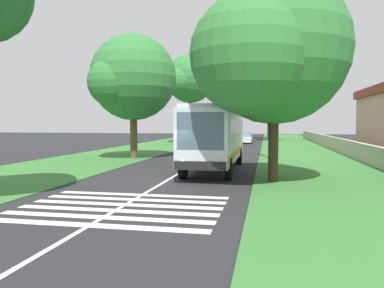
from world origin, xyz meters
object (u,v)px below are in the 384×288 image
at_px(coach_bus, 216,134).
at_px(roadside_tree_right_2, 269,55).
at_px(roadside_tree_right_0, 274,104).
at_px(utility_pole, 275,98).
at_px(roadside_tree_left_0, 133,80).
at_px(trailing_car_2, 246,137).
at_px(trailing_car_0, 210,142).
at_px(roadside_tree_left_2, 189,80).
at_px(trailing_minibus_0, 231,130).
at_px(trailing_car_1, 245,138).
at_px(roadside_tree_right_1, 268,99).

relative_size(coach_bus, roadside_tree_right_2, 1.15).
height_order(roadside_tree_right_0, utility_pole, utility_pole).
height_order(coach_bus, roadside_tree_left_0, roadside_tree_left_0).
bearing_deg(roadside_tree_right_2, trailing_car_2, 4.59).
bearing_deg(trailing_car_0, roadside_tree_right_2, -165.48).
xyz_separation_m(roadside_tree_left_2, utility_pole, (-22.35, -11.06, -4.00)).
bearing_deg(roadside_tree_right_0, utility_pole, 179.16).
height_order(coach_bus, trailing_minibus_0, coach_bus).
distance_m(coach_bus, roadside_tree_left_2, 30.52).
bearing_deg(trailing_car_2, roadside_tree_right_0, -57.91).
xyz_separation_m(coach_bus, trailing_car_0, (20.65, 3.38, -1.48)).
distance_m(coach_bus, trailing_minibus_0, 48.00).
height_order(roadside_tree_left_0, utility_pole, roadside_tree_left_0).
bearing_deg(roadside_tree_right_0, trailing_car_0, 157.56).
xyz_separation_m(roadside_tree_left_0, utility_pole, (0.24, -11.00, -1.53)).
xyz_separation_m(coach_bus, trailing_car_2, (35.95, 0.18, -1.48)).
height_order(roadside_tree_left_2, utility_pole, roadside_tree_left_2).
distance_m(trailing_car_1, roadside_tree_right_1, 17.44).
bearing_deg(trailing_car_2, coach_bus, -179.72).
distance_m(trailing_car_0, roadside_tree_left_0, 15.93).
xyz_separation_m(trailing_car_1, trailing_car_2, (5.68, 0.29, 0.00)).
bearing_deg(coach_bus, roadside_tree_left_0, 49.92).
bearing_deg(roadside_tree_right_2, trailing_car_1, 4.87).
height_order(roadside_tree_right_2, utility_pole, roadside_tree_right_2).
height_order(trailing_car_1, roadside_tree_left_0, roadside_tree_left_0).
height_order(trailing_car_0, roadside_tree_left_2, roadside_tree_left_2).
bearing_deg(trailing_car_0, utility_pole, -153.86).
height_order(trailing_car_2, utility_pole, utility_pole).
distance_m(roadside_tree_left_2, roadside_tree_right_0, 15.37).
xyz_separation_m(coach_bus, trailing_minibus_0, (47.87, 3.51, -0.60)).
relative_size(roadside_tree_right_2, utility_pole, 1.09).
bearing_deg(roadside_tree_right_1, trailing_minibus_0, 76.12).
relative_size(roadside_tree_left_0, roadside_tree_left_2, 0.80).
bearing_deg(trailing_minibus_0, utility_pole, -170.30).
distance_m(trailing_car_2, roadside_tree_right_0, 7.07).
distance_m(trailing_car_0, trailing_car_1, 10.24).
distance_m(roadside_tree_left_0, utility_pole, 11.11).
xyz_separation_m(coach_bus, roadside_tree_left_2, (28.86, 7.50, 6.52)).
xyz_separation_m(trailing_car_0, roadside_tree_right_0, (17.94, -7.41, 5.03)).
bearing_deg(trailing_car_0, roadside_tree_left_2, 26.65).
bearing_deg(roadside_tree_left_2, roadside_tree_right_1, -31.55).
distance_m(coach_bus, roadside_tree_left_0, 10.54).
bearing_deg(coach_bus, roadside_tree_right_2, -143.83).
bearing_deg(trailing_minibus_0, roadside_tree_right_0, -140.91).
relative_size(trailing_car_2, roadside_tree_left_2, 0.36).
relative_size(roadside_tree_left_0, roadside_tree_right_0, 1.21).
bearing_deg(trailing_car_0, coach_bus, -170.70).
bearing_deg(coach_bus, trailing_car_1, -0.22).
relative_size(trailing_car_0, trailing_car_2, 1.00).
relative_size(roadside_tree_left_0, utility_pole, 1.08).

